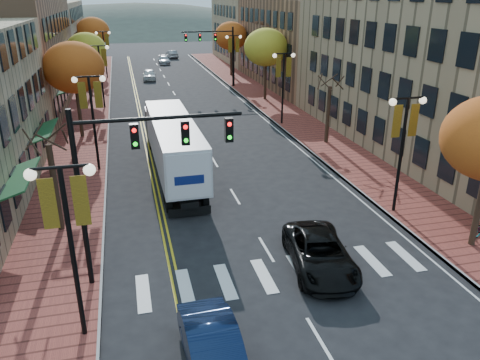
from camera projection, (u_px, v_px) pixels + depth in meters
ground at (298, 303)px, 17.20m from camera, size 200.00×200.00×0.00m
sidewalk_left at (88, 112)px, 44.43m from camera, size 4.00×85.00×0.15m
sidewalk_right at (269, 102)px, 48.47m from camera, size 4.00×85.00×0.15m
building_left_far at (36, 37)px, 66.57m from camera, size 12.00×26.00×9.50m
building_right_near at (470, 40)px, 32.98m from camera, size 15.00×28.00×15.00m
building_right_mid at (321, 42)px, 57.33m from camera, size 15.00×24.00×10.00m
building_right_far at (268, 26)px, 76.96m from camera, size 15.00×20.00×11.00m
tree_left_a at (55, 188)px, 21.55m from camera, size 0.28×0.28×4.20m
tree_left_b at (74, 68)px, 34.78m from camera, size 4.48×4.48×7.21m
tree_left_c at (86, 50)px, 49.34m from camera, size 4.16×4.16×6.69m
tree_left_d at (93, 32)px, 65.35m from camera, size 4.61×4.61×7.42m
tree_right_b at (328, 114)px, 34.60m from camera, size 0.28×0.28×4.20m
tree_right_c at (266, 47)px, 47.83m from camera, size 4.48×4.48×7.21m
tree_right_d at (231, 36)px, 62.30m from camera, size 4.35×4.35×7.00m
lamp_left_a at (68, 221)px, 13.92m from camera, size 1.96×0.36×6.05m
lamp_left_b at (92, 105)px, 28.34m from camera, size 1.96×0.36×6.05m
lamp_left_c at (100, 64)px, 44.55m from camera, size 1.96×0.36×6.05m
lamp_left_d at (104, 45)px, 60.77m from camera, size 1.96×0.36×6.05m
lamp_right_a at (404, 133)px, 22.69m from camera, size 1.96×0.36×6.05m
lamp_right_b at (283, 75)px, 38.91m from camera, size 1.96×0.36×6.05m
lamp_right_c at (234, 51)px, 55.12m from camera, size 1.96×0.36×6.05m
traffic_mast_near at (132, 163)px, 16.84m from camera, size 6.10×0.35×7.00m
traffic_mast_far at (217, 46)px, 54.43m from camera, size 6.10×0.34×7.00m
semi_truck at (172, 140)px, 29.08m from camera, size 2.49×14.55×3.63m
navy_sedan at (214, 353)px, 13.80m from camera, size 1.71×4.54×1.48m
black_suv at (320, 253)px, 19.14m from camera, size 3.01×5.34×1.41m
car_far_white at (149, 75)px, 61.19m from camera, size 1.87×4.13×1.37m
car_far_silver at (164, 60)px, 75.11m from camera, size 1.76×4.23×1.22m
car_far_oncoming at (172, 54)px, 81.94m from camera, size 1.86×4.16×1.33m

